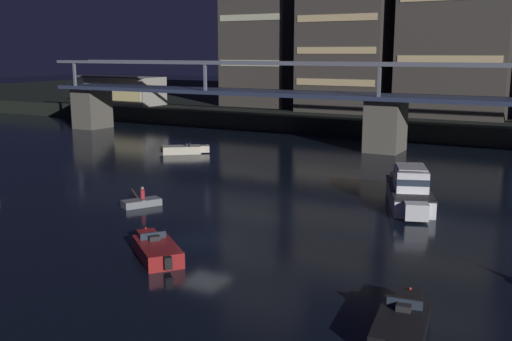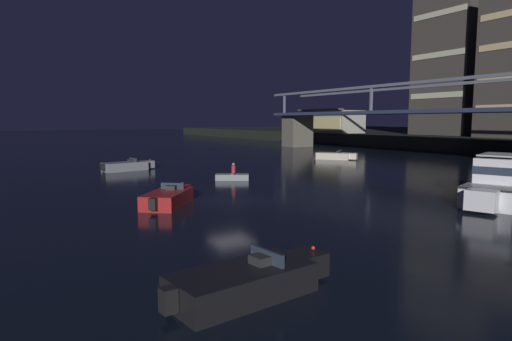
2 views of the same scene
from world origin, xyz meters
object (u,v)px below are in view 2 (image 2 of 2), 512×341
(speedboat_near_center, at_px, (169,198))
(speedboat_near_right, at_px, (127,166))
(waterfront_pavilion, at_px, (333,122))
(speedboat_mid_center, at_px, (249,281))
(cabin_cruiser_near_left, at_px, (500,184))
(dinghy_with_paddler, at_px, (232,177))
(speedboat_mid_left, at_px, (335,156))
(tower_west_low, at_px, (458,36))

(speedboat_near_center, bearing_deg, speedboat_near_right, 173.09)
(speedboat_near_center, bearing_deg, waterfront_pavilion, 132.23)
(speedboat_near_center, bearing_deg, speedboat_mid_center, -10.10)
(cabin_cruiser_near_left, bearing_deg, speedboat_near_center, -117.12)
(speedboat_near_right, bearing_deg, speedboat_mid_center, -8.27)
(speedboat_near_right, xyz_separation_m, dinghy_with_paddler, (10.88, 5.54, -0.14))
(speedboat_mid_center, bearing_deg, speedboat_near_center, 169.90)
(speedboat_near_center, xyz_separation_m, speedboat_near_right, (-18.26, 2.21, 0.00))
(speedboat_mid_left, relative_size, dinghy_with_paddler, 1.67)
(tower_west_low, xyz_separation_m, dinghy_with_paddler, (18.25, -52.75, -18.68))
(waterfront_pavilion, bearing_deg, dinghy_with_paddler, -48.02)
(cabin_cruiser_near_left, bearing_deg, dinghy_with_paddler, -150.21)
(speedboat_near_right, bearing_deg, speedboat_near_center, -6.91)
(speedboat_near_right, distance_m, speedboat_mid_left, 24.70)
(speedboat_near_center, relative_size, speedboat_near_right, 0.89)
(tower_west_low, xyz_separation_m, speedboat_near_right, (7.37, -58.29, -18.54))
(waterfront_pavilion, xyz_separation_m, speedboat_near_right, (27.37, -48.05, -4.02))
(tower_west_low, height_order, speedboat_mid_left, tower_west_low)
(speedboat_mid_left, height_order, dinghy_with_paddler, dinghy_with_paddler)
(waterfront_pavilion, bearing_deg, speedboat_near_right, -60.33)
(speedboat_mid_left, bearing_deg, speedboat_mid_center, -43.51)
(waterfront_pavilion, distance_m, cabin_cruiser_near_left, 63.80)
(waterfront_pavilion, height_order, speedboat_near_right, waterfront_pavilion)
(cabin_cruiser_near_left, distance_m, speedboat_near_right, 30.71)
(waterfront_pavilion, height_order, speedboat_mid_left, waterfront_pavilion)
(waterfront_pavilion, height_order, dinghy_with_paddler, waterfront_pavilion)
(cabin_cruiser_near_left, xyz_separation_m, dinghy_with_paddler, (-16.05, -9.19, -0.77))
(tower_west_low, xyz_separation_m, speedboat_near_center, (25.62, -60.50, -18.54))
(waterfront_pavilion, relative_size, cabin_cruiser_near_left, 1.33)
(waterfront_pavilion, bearing_deg, speedboat_mid_left, -39.71)
(cabin_cruiser_near_left, distance_m, speedboat_mid_left, 28.01)
(cabin_cruiser_near_left, xyz_separation_m, speedboat_mid_center, (4.68, -19.33, -0.64))
(cabin_cruiser_near_left, relative_size, speedboat_near_right, 1.78)
(waterfront_pavilion, xyz_separation_m, speedboat_mid_left, (28.13, -23.36, -4.02))
(tower_west_low, height_order, speedboat_near_right, tower_west_low)
(speedboat_mid_center, bearing_deg, waterfront_pavilion, 138.25)
(cabin_cruiser_near_left, height_order, speedboat_near_right, cabin_cruiser_near_left)
(tower_west_low, relative_size, speedboat_near_center, 7.30)
(speedboat_near_center, height_order, speedboat_mid_left, same)
(tower_west_low, relative_size, speedboat_mid_center, 6.46)
(tower_west_low, bearing_deg, speedboat_near_center, -67.05)
(dinghy_with_paddler, bearing_deg, cabin_cruiser_near_left, 29.79)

